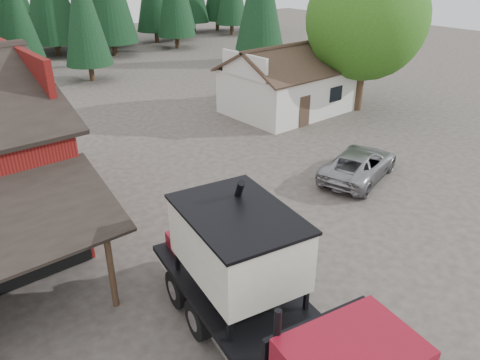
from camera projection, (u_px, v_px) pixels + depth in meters
ground at (286, 268)px, 16.78m from camera, size 120.00×120.00×0.00m
farmhouse at (288, 88)px, 32.47m from camera, size 8.60×6.42×4.65m
deciduous_tree at (367, 23)px, 30.81m from camera, size 8.00×8.00×10.20m
near_pine_b at (83, 9)px, 38.31m from camera, size 3.96×3.96×10.40m
feed_truck at (272, 304)px, 11.87m from camera, size 4.51×10.55×4.62m
silver_car at (359, 164)px, 23.11m from camera, size 5.82×3.82×1.49m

